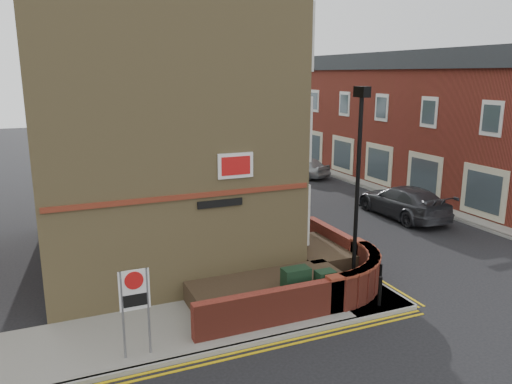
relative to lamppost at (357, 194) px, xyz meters
The scene contains 27 objects.
ground 3.90m from the lamppost, 143.13° to the right, with size 120.00×120.00×0.00m, color black.
pavement_corner 6.07m from the lamppost, behind, with size 13.00×3.00×0.12m, color gray.
pavement_main 15.17m from the lamppost, 88.45° to the left, with size 2.00×32.00×0.12m, color gray.
pavement_far 16.73m from the lamppost, 45.99° to the left, with size 4.00×40.00×0.12m, color gray.
kerb_side 6.18m from the lamppost, 166.76° to the right, with size 13.00×0.15×0.12m, color gray.
kerb_main_near 15.22m from the lamppost, 84.60° to the left, with size 0.15×32.00×0.12m, color gray.
kerb_main_far 15.44m from the lamppost, 51.46° to the left, with size 0.15×40.00×0.12m, color gray.
yellow_lines_side 6.27m from the lamppost, 164.13° to the right, with size 13.00×0.28×0.01m, color gold.
yellow_lines_main 15.26m from the lamppost, 83.64° to the left, with size 0.28×32.00×0.01m, color gold.
corner_building 8.62m from the lamppost, 123.16° to the left, with size 8.95×10.40×13.60m.
garden_wall 3.93m from the lamppost, 140.91° to the left, with size 6.80×6.00×1.20m, color maroon, non-canonical shape.
lamppost is the anchor object (origin of this frame).
utility_cabinet_large 3.24m from the lamppost, behind, with size 0.80×0.45×1.20m, color #16311F.
utility_cabinet_small 2.90m from the lamppost, 169.70° to the right, with size 0.55×0.40×1.10m, color #16311F.
bollard_near 2.91m from the lamppost, 63.43° to the right, with size 0.11×0.11×0.90m, color black.
bollard_far 2.95m from the lamppost, ahead, with size 0.11×0.11×0.90m, color black.
zone_sign 6.85m from the lamppost, behind, with size 0.72×0.07×2.20m.
far_terrace 20.41m from the lamppost, 50.77° to the left, with size 5.40×30.40×8.00m.
far_terrace_cream 39.00m from the lamppost, 70.68° to the left, with size 5.40×12.40×8.00m.
tree_near 12.92m from the lamppost, 88.22° to the left, with size 3.64×3.65×6.70m.
tree_mid 20.93m from the lamppost, 88.90° to the left, with size 4.03×4.03×7.42m.
tree_far 28.89m from the lamppost, 89.21° to the left, with size 3.81×3.81×7.00m.
traffic_light_assembly 23.82m from the lamppost, 88.07° to the left, with size 0.20×0.16×4.20m.
silver_car_near 11.32m from the lamppost, 77.08° to the left, with size 1.29×3.71×1.22m, color silver.
red_car_main 15.43m from the lamppost, 77.06° to the left, with size 1.98×4.30×1.19m, color maroon.
grey_car_far 10.38m from the lamppost, 42.59° to the left, with size 2.14×5.26×1.53m, color #323338.
silver_car_far 18.97m from the lamppost, 66.80° to the left, with size 1.66×4.14×1.41m, color #94989B.
Camera 1 is at (-6.62, -10.59, 6.76)m, focal length 35.00 mm.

